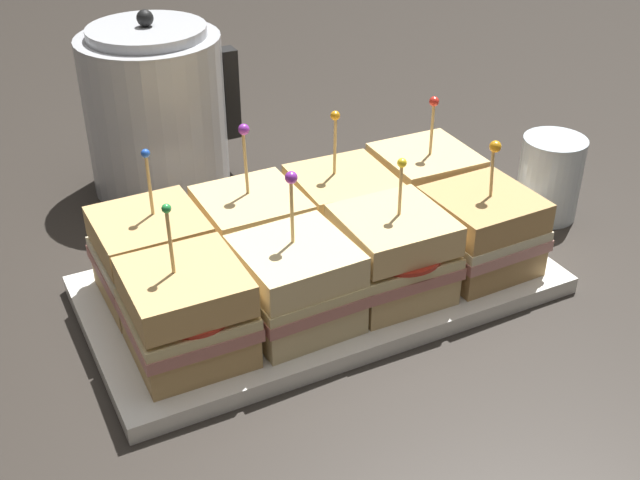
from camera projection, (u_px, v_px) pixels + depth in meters
name	position (u px, v px, depth m)	size (l,w,h in m)	color
ground_plane	(320.00, 292.00, 0.84)	(6.00, 6.00, 0.00)	#2D2823
serving_platter	(320.00, 285.00, 0.84)	(0.48, 0.25, 0.02)	white
sandwich_front_far_left	(187.00, 313.00, 0.71)	(0.11, 0.11, 0.15)	tan
sandwich_front_center_left	(296.00, 284.00, 0.75)	(0.11, 0.11, 0.15)	beige
sandwich_front_center_right	(392.00, 255.00, 0.79)	(0.11, 0.11, 0.15)	#DBB77A
sandwich_front_far_right	(481.00, 231.00, 0.83)	(0.11, 0.11, 0.14)	tan
sandwich_back_far_left	(152.00, 256.00, 0.78)	(0.11, 0.11, 0.16)	tan
sandwich_back_center_left	(252.00, 232.00, 0.83)	(0.10, 0.10, 0.16)	#DBB77A
sandwich_back_center_right	(342.00, 209.00, 0.87)	(0.11, 0.11, 0.15)	tan
sandwich_back_far_right	(424.00, 187.00, 0.91)	(0.11, 0.11, 0.15)	#DBB77A
kettle_steel	(156.00, 110.00, 1.00)	(0.20, 0.17, 0.23)	#B7BABF
drinking_glass	(550.00, 178.00, 0.95)	(0.07, 0.07, 0.10)	silver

